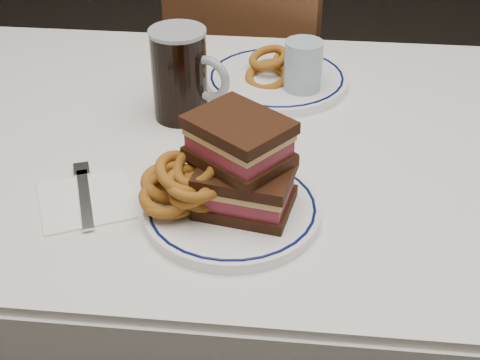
# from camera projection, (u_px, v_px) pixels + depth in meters

# --- Properties ---
(dining_table) EXTENTS (1.27, 0.87, 0.75)m
(dining_table) POSITION_uv_depth(u_px,v_px,m) (240.00, 186.00, 1.20)
(dining_table) COLOR silver
(dining_table) RESTS_ON floor
(chair_far) EXTENTS (0.54, 0.54, 0.91)m
(chair_far) POSITION_uv_depth(u_px,v_px,m) (257.00, 85.00, 1.85)
(chair_far) COLOR #4E2C19
(chair_far) RESTS_ON floor
(main_plate) EXTENTS (0.25, 0.25, 0.02)m
(main_plate) POSITION_uv_depth(u_px,v_px,m) (232.00, 210.00, 0.95)
(main_plate) COLOR white
(main_plate) RESTS_ON dining_table
(reuben_sandwich) EXTENTS (0.17, 0.16, 0.13)m
(reuben_sandwich) POSITION_uv_depth(u_px,v_px,m) (242.00, 165.00, 0.92)
(reuben_sandwich) COLOR black
(reuben_sandwich) RESTS_ON main_plate
(onion_rings_main) EXTENTS (0.14, 0.12, 0.13)m
(onion_rings_main) POSITION_uv_depth(u_px,v_px,m) (183.00, 187.00, 0.92)
(onion_rings_main) COLOR brown
(onion_rings_main) RESTS_ON main_plate
(ketchup_ramekin) EXTENTS (0.05, 0.05, 0.03)m
(ketchup_ramekin) POSITION_uv_depth(u_px,v_px,m) (209.00, 161.00, 1.01)
(ketchup_ramekin) COLOR silver
(ketchup_ramekin) RESTS_ON main_plate
(beer_mug) EXTENTS (0.14, 0.10, 0.16)m
(beer_mug) POSITION_uv_depth(u_px,v_px,m) (181.00, 74.00, 1.15)
(beer_mug) COLOR black
(beer_mug) RESTS_ON dining_table
(water_glass) EXTENTS (0.07, 0.07, 0.11)m
(water_glass) POSITION_uv_depth(u_px,v_px,m) (303.00, 70.00, 1.23)
(water_glass) COLOR #9BB6C8
(water_glass) RESTS_ON dining_table
(far_plate) EXTENTS (0.27, 0.27, 0.02)m
(far_plate) POSITION_uv_depth(u_px,v_px,m) (277.00, 79.00, 1.29)
(far_plate) COLOR white
(far_plate) RESTS_ON dining_table
(onion_rings_far) EXTENTS (0.14, 0.13, 0.07)m
(onion_rings_far) POSITION_uv_depth(u_px,v_px,m) (277.00, 66.00, 1.29)
(onion_rings_far) COLOR brown
(onion_rings_far) RESTS_ON far_plate
(napkin_fork) EXTENTS (0.17, 0.18, 0.01)m
(napkin_fork) POSITION_uv_depth(u_px,v_px,m) (85.00, 199.00, 0.99)
(napkin_fork) COLOR white
(napkin_fork) RESTS_ON dining_table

